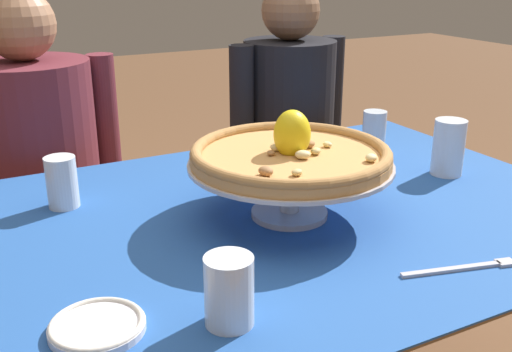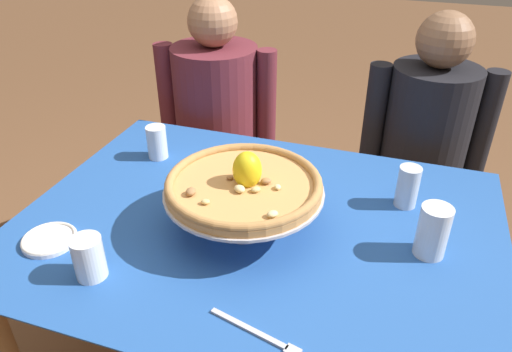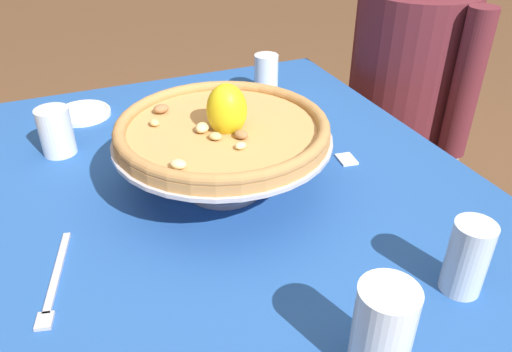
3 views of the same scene
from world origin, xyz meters
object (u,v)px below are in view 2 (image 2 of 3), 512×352
object	(u,v)px
diner_right	(418,172)
sugar_packet	(275,174)
pizza_stand	(244,198)
water_glass_back_right	(407,189)
water_glass_side_right	(432,234)
water_glass_front_left	(89,260)
pizza	(244,183)
diner_left	(218,138)
dinner_fork	(259,334)
water_glass_back_left	(157,144)
side_plate	(49,239)

from	to	relation	value
diner_right	sugar_packet	bearing A→B (deg)	-133.03
pizza_stand	diner_right	size ratio (longest dim) A/B	0.36
water_glass_back_right	water_glass_side_right	distance (m)	0.21
water_glass_front_left	water_glass_side_right	xyz separation A→B (m)	(0.76, 0.34, 0.01)
water_glass_side_right	sugar_packet	size ratio (longest dim) A/B	2.78
pizza_stand	pizza	xyz separation A→B (m)	(0.00, 0.00, 0.05)
diner_left	pizza_stand	bearing A→B (deg)	-62.36
water_glass_front_left	dinner_fork	world-z (taller)	water_glass_front_left
pizza_stand	water_glass_back_right	world-z (taller)	water_glass_back_right
water_glass_front_left	water_glass_side_right	world-z (taller)	water_glass_side_right
diner_left	diner_right	distance (m)	0.85
pizza	pizza_stand	bearing A→B (deg)	-164.90
pizza_stand	sugar_packet	bearing A→B (deg)	89.51
water_glass_back_right	water_glass_side_right	size ratio (longest dim) A/B	0.90
pizza	water_glass_back_left	xyz separation A→B (m)	(-0.41, 0.27, -0.09)
pizza	diner_left	xyz separation A→B (m)	(-0.40, 0.76, -0.30)
pizza_stand	water_glass_back_right	bearing A→B (deg)	30.77
water_glass_front_left	dinner_fork	distance (m)	0.44
side_plate	diner_right	world-z (taller)	diner_right
water_glass_side_right	pizza_stand	bearing A→B (deg)	-175.15
water_glass_back_left	sugar_packet	world-z (taller)	water_glass_back_left
water_glass_back_left	water_glass_side_right	size ratio (longest dim) A/B	0.81
pizza	water_glass_back_left	world-z (taller)	pizza
water_glass_front_left	dinner_fork	xyz separation A→B (m)	(0.43, -0.04, -0.05)
sugar_packet	dinner_fork	bearing A→B (deg)	-76.41
water_glass_back_left	water_glass_front_left	bearing A→B (deg)	-77.19
pizza	diner_right	size ratio (longest dim) A/B	0.35
water_glass_front_left	water_glass_back_left	distance (m)	0.58
water_glass_side_right	sugar_packet	distance (m)	0.54
water_glass_side_right	dinner_fork	world-z (taller)	water_glass_side_right
water_glass_back_left	sugar_packet	xyz separation A→B (m)	(0.41, 0.02, -0.05)
sugar_packet	diner_right	bearing A→B (deg)	46.97
water_glass_front_left	water_glass_back_right	size ratio (longest dim) A/B	0.87
water_glass_back_left	diner_left	size ratio (longest dim) A/B	0.10
pizza_stand	water_glass_back_right	xyz separation A→B (m)	(0.41, 0.24, -0.04)
dinner_fork	diner_right	bearing A→B (deg)	74.87
pizza_stand	pizza	bearing A→B (deg)	15.10
dinner_fork	diner_left	distance (m)	1.24
water_glass_front_left	sugar_packet	size ratio (longest dim) A/B	2.17
side_plate	pizza	bearing A→B (deg)	26.28
water_glass_back_right	water_glass_front_left	bearing A→B (deg)	-141.84
water_glass_back_left	side_plate	world-z (taller)	water_glass_back_left
diner_right	pizza_stand	bearing A→B (deg)	-120.52
water_glass_back_right	side_plate	xyz separation A→B (m)	(-0.87, -0.47, -0.04)
water_glass_back_right	water_glass_side_right	xyz separation A→B (m)	(0.07, -0.20, 0.01)
pizza	side_plate	size ratio (longest dim) A/B	2.91
dinner_fork	sugar_packet	size ratio (longest dim) A/B	4.29
pizza	water_glass_back_right	bearing A→B (deg)	30.79
water_glass_back_right	side_plate	size ratio (longest dim) A/B	0.89
pizza_stand	diner_right	xyz separation A→B (m)	(0.46, 0.77, -0.27)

